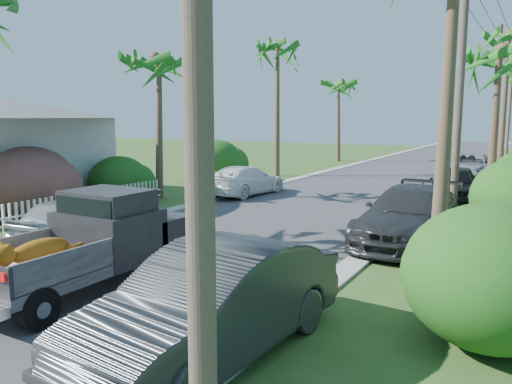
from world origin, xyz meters
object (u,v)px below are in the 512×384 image
Objects in this scene: palm_l_d at (339,82)px; palm_l_b at (157,59)px; palm_r_c at (509,35)px; palm_r_b at (500,52)px; parked_car_lf at (245,181)px; parked_car_rf at (453,184)px; palm_l_c at (278,45)px; parked_car_rn at (213,304)px; parked_car_rm at (409,216)px; parked_car_rd at (470,167)px; utility_pole_b at (460,88)px; pickup_truck at (99,240)px; utility_pole_c at (496,101)px; utility_pole_d at (510,106)px; parked_car_ln at (75,219)px.

palm_l_b is at bearing -90.78° from palm_l_d.
palm_r_b is at bearing -87.92° from palm_r_c.
parked_car_lf is 11.66m from palm_r_b.
palm_l_c reaches higher than parked_car_rf.
palm_l_c is (-11.00, 4.81, 7.14)m from parked_car_rf.
parked_car_rn is 15.60m from palm_r_b.
palm_l_d is at bearing 116.79° from parked_car_rm.
parked_car_rd is (-0.32, 16.74, -0.05)m from parked_car_rm.
utility_pole_b is (-0.60, -13.00, -3.51)m from palm_r_c.
parked_car_rd is at bearing 50.35° from palm_l_b.
parked_car_rf is at bearing 71.70° from pickup_truck.
utility_pole_c is (1.60, 27.51, 3.76)m from parked_car_rn.
utility_pole_c reaches higher than parked_car_rf.
palm_r_c is at bearing 18.15° from palm_l_c.
palm_r_c is at bearing -87.98° from utility_pole_d.
parked_car_rn reaches higher than parked_car_rd.
parked_car_rm is 1.18× the size of parked_car_lf.
parked_car_lf is 30.29m from utility_pole_d.
palm_r_c is 1.04× the size of utility_pole_c.
palm_r_c is (6.22, 23.99, 7.10)m from pickup_truck.
parked_car_lf is at bearing -108.21° from utility_pole_d.
pickup_truck is 1.09× the size of parked_car_lf.
palm_r_c is at bearing 87.93° from parked_car_rm.
parked_car_rm is 1.22× the size of parked_car_rf.
parked_car_rn is at bearing -100.18° from palm_r_b.
palm_r_b is (2.60, 14.51, 5.11)m from parked_car_rn.
parked_car_rm is 8.02m from palm_r_b.
palm_r_b is (10.39, 0.53, 5.27)m from parked_car_lf.
parked_car_rm is at bearing -13.97° from palm_l_b.
utility_pole_b is 1.00× the size of utility_pole_d.
palm_l_c is at bearing -87.61° from palm_l_d.
utility_pole_c reaches higher than pickup_truck.
pickup_truck is 0.54× the size of palm_r_c.
palm_r_c is at bearing 92.08° from palm_r_b.
utility_pole_b is (12.10, -21.00, -1.84)m from palm_l_d.
palm_l_d is (-11.15, 8.19, 5.69)m from parked_car_rd.
utility_pole_c is 15.00m from utility_pole_d.
palm_l_d reaches higher than palm_r_b.
palm_l_b is 33.42m from utility_pole_d.
palm_l_c is 15.05m from utility_pole_b.
palm_l_d is 23.08m from palm_r_b.
utility_pole_b is (11.60, -9.00, -3.31)m from palm_l_c.
parked_car_rf is 5.71m from utility_pole_b.
palm_l_d is at bearing 153.62° from utility_pole_c.
parked_car_ln is 15.63m from palm_r_b.
parked_car_rn is 0.57× the size of utility_pole_c.
parked_car_rn is 16.73m from parked_car_rf.
palm_r_b is (12.60, -7.00, -1.96)m from palm_l_c.
utility_pole_c is at bearing 90.17° from parked_car_rm.
parked_car_rd is (-0.35, 8.62, -0.02)m from parked_car_rf.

